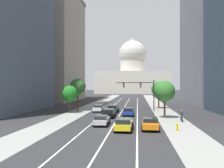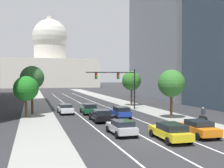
{
  "view_description": "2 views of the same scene",
  "coord_description": "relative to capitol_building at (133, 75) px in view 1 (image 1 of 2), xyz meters",
  "views": [
    {
      "loc": [
        3.16,
        -28.34,
        5.3
      ],
      "look_at": [
        -2.29,
        22.71,
        5.57
      ],
      "focal_mm": 38.36,
      "sensor_mm": 36.0,
      "label": 1
    },
    {
      "loc": [
        -9.23,
        -21.21,
        5.14
      ],
      "look_at": [
        1.79,
        18.02,
        4.15
      ],
      "focal_mm": 46.1,
      "sensor_mm": 36.0,
      "label": 2
    }
  ],
  "objects": [
    {
      "name": "traffic_signal_mast",
      "position": [
        4.02,
        -107.12,
        -7.51
      ],
      "size": [
        7.91,
        0.39,
        6.38
      ],
      "color": "black",
      "rests_on": "ground"
    },
    {
      "name": "office_tower_far_left",
      "position": [
        -26.64,
        -76.35,
        6.96
      ],
      "size": [
        18.07,
        28.29,
        38.04
      ],
      "color": "#9E9384",
      "rests_on": "ground"
    },
    {
      "name": "street_tree_far_right",
      "position": [
        8.02,
        -101.52,
        -7.66
      ],
      "size": [
        3.39,
        3.39,
        6.15
      ],
      "color": "#51381E",
      "rests_on": "ground"
    },
    {
      "name": "lane_stripe_left",
      "position": [
        -3.12,
        -103.82,
        -12.08
      ],
      "size": [
        0.16,
        90.0,
        0.01
      ],
      "primitive_type": "cube",
      "color": "white",
      "rests_on": "ground"
    },
    {
      "name": "fire_hydrant",
      "position": [
        7.74,
        -128.67,
        -11.63
      ],
      "size": [
        0.26,
        0.35,
        0.91
      ],
      "color": "yellow",
      "rests_on": "ground"
    },
    {
      "name": "car_white",
      "position": [
        -4.68,
        -109.87,
        -11.36
      ],
      "size": [
        2.07,
        4.14,
        1.36
      ],
      "rotation": [
        0.0,
        0.0,
        1.61
      ],
      "color": "silver",
      "rests_on": "ground"
    },
    {
      "name": "sidewalk_left",
      "position": [
        -8.41,
        -93.82,
        -12.08
      ],
      "size": [
        4.33,
        130.0,
        0.01
      ],
      "primitive_type": "cube",
      "color": "gray",
      "rests_on": "ground"
    },
    {
      "name": "capitol_building",
      "position": [
        0.0,
        0.0,
        0.0
      ],
      "size": [
        46.49,
        26.18,
        35.93
      ],
      "color": "beige",
      "rests_on": "ground"
    },
    {
      "name": "lane_stripe_center",
      "position": [
        0.0,
        -103.82,
        -12.08
      ],
      "size": [
        0.16,
        90.0,
        0.01
      ],
      "primitive_type": "cube",
      "color": "white",
      "rests_on": "ground"
    },
    {
      "name": "car_black",
      "position": [
        -1.56,
        -117.93,
        -11.35
      ],
      "size": [
        2.09,
        4.46,
        1.41
      ],
      "rotation": [
        0.0,
        0.0,
        1.58
      ],
      "color": "black",
      "rests_on": "ground"
    },
    {
      "name": "sidewalk_right",
      "position": [
        8.41,
        -93.82,
        -12.08
      ],
      "size": [
        4.33,
        130.0,
        0.01
      ],
      "primitive_type": "cube",
      "color": "gray",
      "rests_on": "ground"
    },
    {
      "name": "car_blue",
      "position": [
        1.56,
        -115.6,
        -11.34
      ],
      "size": [
        1.99,
        4.1,
        1.42
      ],
      "rotation": [
        0.0,
        0.0,
        1.58
      ],
      "color": "#1E389E",
      "rests_on": "ground"
    },
    {
      "name": "street_tree_near_left",
      "position": [
        -9.14,
        -108.8,
        -7.09
      ],
      "size": [
        3.29,
        3.29,
        6.68
      ],
      "color": "#51381E",
      "rests_on": "ground"
    },
    {
      "name": "street_tree_mid_left",
      "position": [
        -9.9,
        -112.25,
        -8.42
      ],
      "size": [
        3.16,
        3.16,
        5.27
      ],
      "color": "#51381E",
      "rests_on": "ground"
    },
    {
      "name": "car_yellow",
      "position": [
        1.56,
        -129.07,
        -11.34
      ],
      "size": [
        2.18,
        4.83,
        1.42
      ],
      "rotation": [
        0.0,
        0.0,
        1.54
      ],
      "color": "yellow",
      "rests_on": "ground"
    },
    {
      "name": "car_silver",
      "position": [
        -1.56,
        -125.88,
        -11.37
      ],
      "size": [
        1.96,
        4.21,
        1.34
      ],
      "rotation": [
        0.0,
        0.0,
        1.58
      ],
      "color": "#B2B5BA",
      "rests_on": "ground"
    },
    {
      "name": "street_tree_near_right",
      "position": [
        7.54,
        -117.66,
        -7.75
      ],
      "size": [
        3.39,
        3.39,
        6.06
      ],
      "color": "#51381E",
      "rests_on": "ground"
    },
    {
      "name": "ground_plane",
      "position": [
        0.0,
        -88.82,
        -12.09
      ],
      "size": [
        400.0,
        400.0,
        0.0
      ],
      "primitive_type": "plane",
      "color": "#2B2B2D"
    },
    {
      "name": "car_orange",
      "position": [
        4.68,
        -128.22,
        -11.35
      ],
      "size": [
        2.18,
        4.48,
        1.39
      ],
      "rotation": [
        0.0,
        0.0,
        1.53
      ],
      "color": "orange",
      "rests_on": "ground"
    },
    {
      "name": "lane_stripe_right",
      "position": [
        3.12,
        -103.82,
        -12.08
      ],
      "size": [
        0.16,
        90.0,
        0.01
      ],
      "primitive_type": "cube",
      "color": "white",
      "rests_on": "ground"
    },
    {
      "name": "cyclist",
      "position": [
        9.55,
        -121.52,
        -11.24
      ],
      "size": [
        0.37,
        1.7,
        1.72
      ],
      "rotation": [
        0.0,
        0.0,
        1.59
      ],
      "color": "black",
      "rests_on": "ground"
    },
    {
      "name": "office_tower_far_right",
      "position": [
        26.81,
        -85.88,
        13.72
      ],
      "size": [
        18.44,
        28.7,
        51.55
      ],
      "color": "gray",
      "rests_on": "ground"
    },
    {
      "name": "car_green",
      "position": [
        -1.57,
        -110.77,
        -11.32
      ],
      "size": [
        2.11,
        4.77,
        1.48
      ],
      "rotation": [
        0.0,
        0.0,
        1.53
      ],
      "color": "#14512D",
      "rests_on": "ground"
    }
  ]
}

